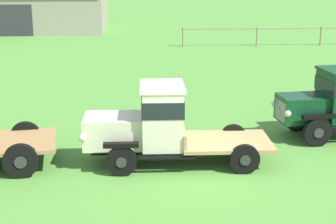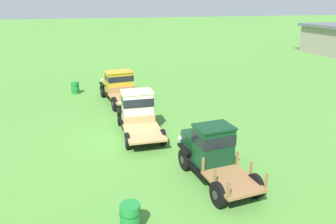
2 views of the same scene
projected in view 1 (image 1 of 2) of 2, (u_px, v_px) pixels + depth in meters
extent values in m
plane|color=#518E38|center=(189.00, 168.00, 13.97)|extent=(240.00, 240.00, 0.00)
cube|color=#2D2D33|center=(11.00, 21.00, 39.39)|extent=(3.20, 0.08, 2.40)
cylinder|color=#997F60|center=(183.00, 37.00, 34.43)|extent=(0.12, 0.12, 1.29)
cylinder|color=#997F60|center=(257.00, 37.00, 34.61)|extent=(0.12, 0.12, 1.29)
cylinder|color=#997F60|center=(321.00, 36.00, 35.04)|extent=(0.12, 0.12, 1.29)
cube|color=#997F60|center=(286.00, 29.00, 34.77)|extent=(14.19, 0.08, 0.10)
cylinder|color=black|center=(21.00, 161.00, 13.24)|extent=(0.93, 0.31, 0.91)
cylinder|color=#2D2D2D|center=(20.00, 163.00, 13.13)|extent=(0.32, 0.07, 0.32)
cylinder|color=black|center=(26.00, 137.00, 15.09)|extent=(0.93, 0.31, 0.91)
cylinder|color=#2D2D2D|center=(26.00, 136.00, 15.20)|extent=(0.32, 0.07, 0.32)
cube|color=#9E7547|center=(8.00, 143.00, 14.04)|extent=(2.80, 2.33, 0.10)
cylinder|color=black|center=(121.00, 161.00, 13.38)|extent=(0.80, 0.18, 0.80)
cylinder|color=#2D2D2D|center=(121.00, 163.00, 13.28)|extent=(0.28, 0.04, 0.28)
cylinder|color=black|center=(124.00, 139.00, 15.06)|extent=(0.80, 0.18, 0.80)
cylinder|color=#2D2D2D|center=(124.00, 138.00, 15.16)|extent=(0.28, 0.04, 0.28)
cylinder|color=black|center=(245.00, 159.00, 13.52)|extent=(0.80, 0.18, 0.80)
cylinder|color=#2D2D2D|center=(245.00, 161.00, 13.43)|extent=(0.28, 0.04, 0.28)
cylinder|color=black|center=(233.00, 138.00, 15.21)|extent=(0.80, 0.18, 0.80)
cylinder|color=#2D2D2D|center=(233.00, 137.00, 15.30)|extent=(0.28, 0.04, 0.28)
cube|color=black|center=(178.00, 146.00, 14.27)|extent=(4.74, 1.05, 0.12)
cube|color=beige|center=(113.00, 131.00, 14.06)|extent=(1.61, 1.26, 0.83)
cube|color=silver|center=(85.00, 132.00, 14.03)|extent=(0.08, 0.97, 0.62)
sphere|color=silver|center=(82.00, 138.00, 13.38)|extent=(0.20, 0.20, 0.20)
sphere|color=silver|center=(88.00, 123.00, 14.65)|extent=(0.20, 0.20, 0.20)
cube|color=black|center=(121.00, 145.00, 13.25)|extent=(0.92, 0.22, 0.12)
cube|color=black|center=(124.00, 125.00, 14.94)|extent=(0.92, 0.22, 0.12)
cube|color=beige|center=(162.00, 116.00, 14.01)|extent=(1.10, 1.56, 1.60)
cube|color=black|center=(162.00, 104.00, 13.91)|extent=(1.15, 1.60, 0.45)
cube|color=beige|center=(162.00, 86.00, 13.78)|extent=(1.21, 1.64, 0.08)
cube|color=black|center=(167.00, 158.00, 13.43)|extent=(1.51, 0.17, 0.05)
cube|color=black|center=(165.00, 137.00, 15.08)|extent=(1.51, 0.17, 0.05)
cube|color=tan|center=(226.00, 142.00, 14.29)|extent=(2.50, 1.84, 0.10)
cube|color=tan|center=(183.00, 134.00, 14.18)|extent=(0.11, 1.67, 0.44)
cylinder|color=black|center=(317.00, 132.00, 15.55)|extent=(0.90, 0.26, 0.89)
cylinder|color=#2D2D2D|center=(319.00, 133.00, 15.46)|extent=(0.31, 0.06, 0.31)
cylinder|color=black|center=(297.00, 118.00, 17.02)|extent=(0.90, 0.26, 0.89)
cylinder|color=#2D2D2D|center=(296.00, 117.00, 17.11)|extent=(0.31, 0.06, 0.31)
cube|color=#0F381E|center=(302.00, 108.00, 16.10)|extent=(1.52, 1.21, 0.82)
cube|color=silver|center=(281.00, 110.00, 16.01)|extent=(0.14, 0.85, 0.61)
sphere|color=silver|center=(288.00, 114.00, 15.44)|extent=(0.20, 0.20, 0.20)
sphere|color=silver|center=(274.00, 104.00, 16.54)|extent=(0.20, 0.20, 0.20)
cube|color=black|center=(319.00, 116.00, 15.42)|extent=(1.04, 0.30, 0.12)
cube|color=black|center=(298.00, 103.00, 16.88)|extent=(1.04, 0.30, 0.12)
cube|color=black|center=(329.00, 115.00, 17.16)|extent=(1.42, 0.28, 0.05)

